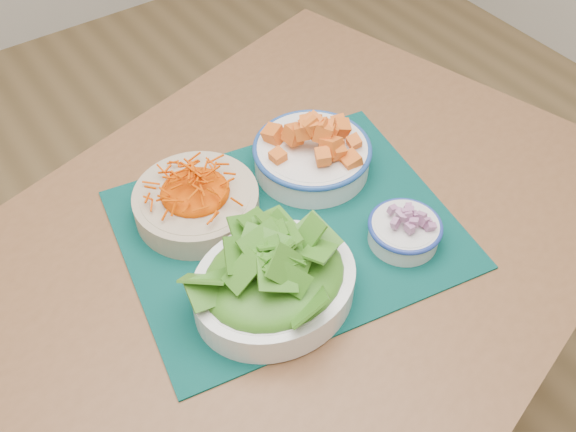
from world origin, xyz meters
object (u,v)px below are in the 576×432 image
object	(u,v)px
placemat	(288,228)
lettuce_bowl	(274,278)
squash_bowl	(312,147)
carrot_bowl	(196,198)
table	(265,293)
onion_bowl	(405,228)

from	to	relation	value
placemat	lettuce_bowl	world-z (taller)	lettuce_bowl
lettuce_bowl	squash_bowl	bearing A→B (deg)	44.19
carrot_bowl	squash_bowl	size ratio (longest dim) A/B	1.23
table	squash_bowl	distance (m)	0.28
placemat	lettuce_bowl	bearing A→B (deg)	-123.33
lettuce_bowl	onion_bowl	distance (m)	0.25
placemat	carrot_bowl	world-z (taller)	carrot_bowl
carrot_bowl	table	bearing A→B (deg)	-77.22
placemat	lettuce_bowl	distance (m)	0.16
table	squash_bowl	size ratio (longest dim) A/B	6.63
lettuce_bowl	onion_bowl	size ratio (longest dim) A/B	1.71
onion_bowl	squash_bowl	bearing A→B (deg)	95.37
table	squash_bowl	bearing A→B (deg)	18.82
table	carrot_bowl	bearing A→B (deg)	87.29
placemat	table	bearing A→B (deg)	-144.11
placemat	onion_bowl	world-z (taller)	onion_bowl
lettuce_bowl	onion_bowl	world-z (taller)	lettuce_bowl
placemat	carrot_bowl	xyz separation A→B (m)	(-0.11, 0.12, 0.04)
carrot_bowl	lettuce_bowl	world-z (taller)	lettuce_bowl
placemat	carrot_bowl	distance (m)	0.17
table	placemat	world-z (taller)	placemat
placemat	onion_bowl	bearing A→B (deg)	-33.39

